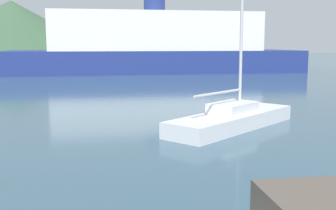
# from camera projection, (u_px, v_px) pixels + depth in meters

# --- Properties ---
(sailboat_middle) EXTENTS (6.81, 4.87, 9.21)m
(sailboat_middle) POSITION_uv_depth(u_px,v_px,m) (233.00, 117.00, 16.82)
(sailboat_middle) COLOR silver
(sailboat_middle) RESTS_ON ground_plane
(ferry_distant) EXTENTS (35.03, 15.32, 8.47)m
(ferry_distant) POSITION_uv_depth(u_px,v_px,m) (155.00, 46.00, 49.34)
(ferry_distant) COLOR navy
(ferry_distant) RESTS_ON ground_plane
(hill_central) EXTENTS (44.89, 44.89, 12.20)m
(hill_central) POSITION_uv_depth(u_px,v_px,m) (12.00, 30.00, 88.67)
(hill_central) COLOR #38563D
(hill_central) RESTS_ON ground_plane
(hill_east) EXTENTS (24.56, 24.56, 10.13)m
(hill_east) POSITION_uv_depth(u_px,v_px,m) (154.00, 35.00, 91.35)
(hill_east) COLOR #476B42
(hill_east) RESTS_ON ground_plane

